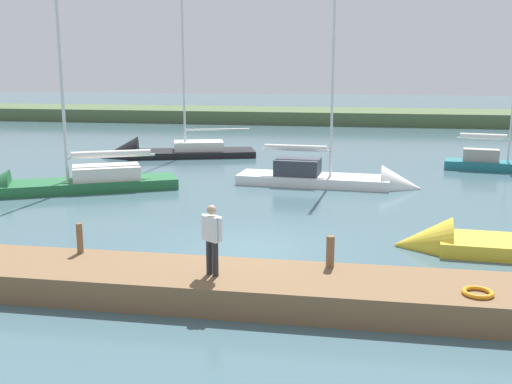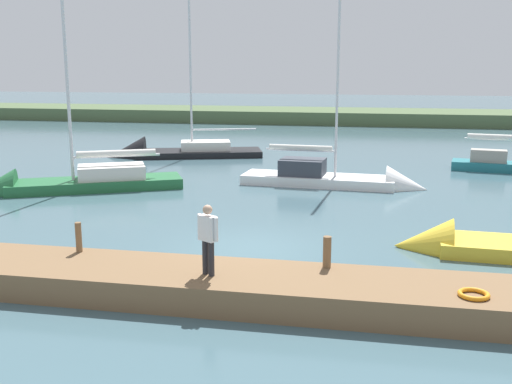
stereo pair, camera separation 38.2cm
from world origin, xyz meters
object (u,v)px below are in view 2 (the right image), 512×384
object	(u,v)px
mooring_post_far	(79,237)
sailboat_outer_mooring	(66,187)
sailboat_behind_pier	(345,183)
sailboat_far_left	(501,249)
sailboat_far_right	(167,155)
life_ring_buoy	(474,294)
mooring_post_near	(327,252)
person_on_dock	(208,235)

from	to	relation	value
mooring_post_far	sailboat_outer_mooring	xyz separation A→B (m)	(5.90, -10.18, -0.89)
sailboat_behind_pier	sailboat_far_left	size ratio (longest dim) A/B	1.21
sailboat_far_right	sailboat_far_left	distance (m)	23.17
sailboat_outer_mooring	sailboat_far_left	xyz separation A→B (m)	(-17.08, 6.07, -0.01)
life_ring_buoy	sailboat_behind_pier	world-z (taller)	sailboat_behind_pier
sailboat_far_left	mooring_post_near	bearing A→B (deg)	44.30
sailboat_behind_pier	person_on_dock	world-z (taller)	sailboat_behind_pier
sailboat_outer_mooring	sailboat_far_right	bearing A→B (deg)	-121.37
person_on_dock	mooring_post_far	bearing A→B (deg)	105.74
sailboat_far_left	life_ring_buoy	bearing A→B (deg)	77.11
mooring_post_near	mooring_post_far	xyz separation A→B (m)	(6.41, 0.00, 0.01)
mooring_post_near	sailboat_far_right	world-z (taller)	sailboat_far_right
mooring_post_near	person_on_dock	bearing A→B (deg)	21.69
life_ring_buoy	person_on_dock	size ratio (longest dim) A/B	0.40
mooring_post_near	life_ring_buoy	xyz separation A→B (m)	(-3.18, 1.29, -0.33)
sailboat_far_right	sailboat_outer_mooring	world-z (taller)	sailboat_far_right
mooring_post_far	sailboat_far_right	bearing A→B (deg)	-76.66
sailboat_outer_mooring	sailboat_far_left	world-z (taller)	sailboat_outer_mooring
life_ring_buoy	sailboat_far_right	xyz separation A→B (m)	(14.51, -22.05, -0.65)
sailboat_far_right	sailboat_outer_mooring	size ratio (longest dim) A/B	1.19
sailboat_outer_mooring	person_on_dock	distance (m)	14.89
sailboat_behind_pier	sailboat_far_left	world-z (taller)	sailboat_behind_pier
life_ring_buoy	person_on_dock	bearing A→B (deg)	-2.33
sailboat_outer_mooring	mooring_post_far	bearing A→B (deg)	93.97
sailboat_far_right	sailboat_far_left	size ratio (longest dim) A/B	1.36
sailboat_far_left	person_on_dock	bearing A→B (deg)	38.39
sailboat_far_right	person_on_dock	world-z (taller)	sailboat_far_right
mooring_post_near	life_ring_buoy	size ratio (longest dim) A/B	1.16
sailboat_far_right	sailboat_far_left	world-z (taller)	sailboat_far_right
sailboat_outer_mooring	mooring_post_near	bearing A→B (deg)	114.30
life_ring_buoy	sailboat_outer_mooring	bearing A→B (deg)	-36.53
mooring_post_near	sailboat_behind_pier	distance (m)	13.63
mooring_post_far	sailboat_behind_pier	distance (m)	14.96
mooring_post_far	sailboat_far_right	size ratio (longest dim) A/B	0.07
sailboat_far_left	sailboat_far_right	bearing A→B (deg)	-42.41
mooring_post_near	sailboat_outer_mooring	bearing A→B (deg)	-39.59
mooring_post_near	sailboat_behind_pier	xyz separation A→B (m)	(0.23, -13.60, -0.91)
mooring_post_near	sailboat_far_right	xyz separation A→B (m)	(11.34, -20.76, -0.98)
sailboat_far_left	mooring_post_far	bearing A→B (deg)	23.72
sailboat_behind_pier	sailboat_far_left	xyz separation A→B (m)	(-5.00, 9.49, 0.01)
person_on_dock	mooring_post_near	bearing A→B (deg)	-36.97
life_ring_buoy	person_on_dock	xyz separation A→B (m)	(5.82, -0.24, 0.90)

